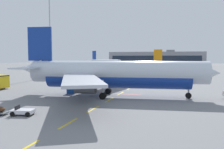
{
  "coord_description": "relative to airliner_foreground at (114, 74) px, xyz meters",
  "views": [
    {
      "loc": [
        29.35,
        -18.77,
        6.9
      ],
      "look_at": [
        17.27,
        19.43,
        3.79
      ],
      "focal_mm": 36.73,
      "sensor_mm": 36.0,
      "label": 1
    }
  ],
  "objects": [
    {
      "name": "uld_cargo_container",
      "position": [
        -8.61,
        1.06,
        -3.15
      ],
      "size": [
        1.85,
        1.81,
        1.6
      ],
      "color": "#194C9E",
      "rests_on": "ground"
    },
    {
      "name": "airliner_foreground",
      "position": [
        0.0,
        0.0,
        0.0
      ],
      "size": [
        34.77,
        34.21,
        12.2
      ],
      "color": "silver",
      "rests_on": "ground"
    },
    {
      "name": "apron_paint_markings",
      "position": [
        0.22,
        19.6,
        -3.95
      ],
      "size": [
        8.0,
        95.75,
        0.01
      ],
      "color": "yellow",
      "rests_on": "ground"
    },
    {
      "name": "airliner_far_center",
      "position": [
        -10.07,
        59.98,
        -0.71
      ],
      "size": [
        28.4,
        27.77,
        10.02
      ],
      "color": "silver",
      "rests_on": "ground"
    },
    {
      "name": "apron_light_mast_near",
      "position": [
        -32.9,
        31.96,
        13.51
      ],
      "size": [
        1.8,
        1.8,
        28.53
      ],
      "color": "slate",
      "rests_on": "ground"
    },
    {
      "name": "terminal_satellite",
      "position": [
        -9.21,
        143.51,
        1.35
      ],
      "size": [
        70.51,
        23.59,
        12.17
      ],
      "color": "gray",
      "rests_on": "ground"
    },
    {
      "name": "airliner_mid_left",
      "position": [
        -33.49,
        90.84,
        -0.51
      ],
      "size": [
        27.66,
        25.73,
        10.63
      ],
      "color": "silver",
      "rests_on": "ground"
    }
  ]
}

